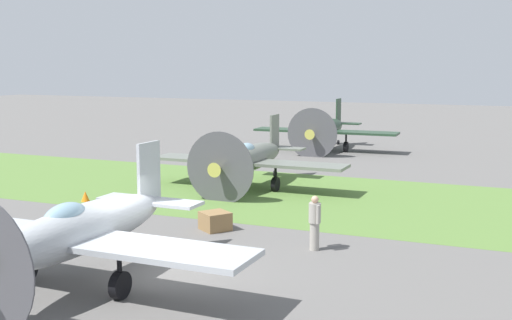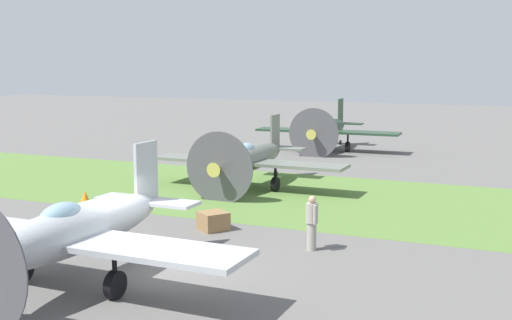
{
  "view_description": "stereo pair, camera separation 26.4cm",
  "coord_description": "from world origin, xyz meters",
  "px_view_note": "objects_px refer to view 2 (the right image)",
  "views": [
    {
      "loc": [
        -9.17,
        14.86,
        5.77
      ],
      "look_at": [
        2.48,
        -12.48,
        1.31
      ],
      "focal_mm": 45.1,
      "sensor_mm": 36.0,
      "label": 1
    },
    {
      "loc": [
        -9.41,
        14.75,
        5.77
      ],
      "look_at": [
        2.48,
        -12.48,
        1.31
      ],
      "focal_mm": 45.1,
      "sensor_mm": 36.0,
      "label": 2
    }
  ],
  "objects_px": {
    "ground_crew_mechanic": "(312,222)",
    "runway_marker_cone": "(85,196)",
    "airplane_lead": "(74,230)",
    "airplane_wingman": "(250,158)",
    "airplane_trail": "(328,129)",
    "supply_crate": "(213,221)"
  },
  "relations": [
    {
      "from": "ground_crew_mechanic",
      "to": "runway_marker_cone",
      "type": "distance_m",
      "value": 11.57
    },
    {
      "from": "ground_crew_mechanic",
      "to": "airplane_lead",
      "type": "bearing_deg",
      "value": 99.6
    },
    {
      "from": "airplane_lead",
      "to": "ground_crew_mechanic",
      "type": "height_order",
      "value": "airplane_lead"
    },
    {
      "from": "airplane_lead",
      "to": "airplane_wingman",
      "type": "xyz_separation_m",
      "value": [
        1.31,
        -14.11,
        -0.09
      ]
    },
    {
      "from": "airplane_trail",
      "to": "supply_crate",
      "type": "distance_m",
      "value": 21.87
    },
    {
      "from": "airplane_lead",
      "to": "airplane_wingman",
      "type": "relative_size",
      "value": 1.07
    },
    {
      "from": "airplane_lead",
      "to": "airplane_trail",
      "type": "bearing_deg",
      "value": -85.84
    },
    {
      "from": "airplane_wingman",
      "to": "ground_crew_mechanic",
      "type": "height_order",
      "value": "airplane_wingman"
    },
    {
      "from": "airplane_trail",
      "to": "supply_crate",
      "type": "relative_size",
      "value": 10.76
    },
    {
      "from": "airplane_wingman",
      "to": "airplane_trail",
      "type": "height_order",
      "value": "airplane_trail"
    },
    {
      "from": "supply_crate",
      "to": "runway_marker_cone",
      "type": "xyz_separation_m",
      "value": [
        7.18,
        -2.06,
        -0.1
      ]
    },
    {
      "from": "runway_marker_cone",
      "to": "ground_crew_mechanic",
      "type": "bearing_deg",
      "value": 164.72
    },
    {
      "from": "supply_crate",
      "to": "airplane_wingman",
      "type": "bearing_deg",
      "value": -75.36
    },
    {
      "from": "airplane_trail",
      "to": "ground_crew_mechanic",
      "type": "height_order",
      "value": "airplane_trail"
    },
    {
      "from": "airplane_lead",
      "to": "supply_crate",
      "type": "bearing_deg",
      "value": -95.51
    },
    {
      "from": "airplane_lead",
      "to": "supply_crate",
      "type": "distance_m",
      "value": 6.68
    },
    {
      "from": "airplane_trail",
      "to": "ground_crew_mechanic",
      "type": "xyz_separation_m",
      "value": [
        -6.52,
        22.67,
        -0.54
      ]
    },
    {
      "from": "airplane_lead",
      "to": "airplane_trail",
      "type": "xyz_separation_m",
      "value": [
        1.89,
        -28.23,
        -0.05
      ]
    },
    {
      "from": "ground_crew_mechanic",
      "to": "supply_crate",
      "type": "height_order",
      "value": "ground_crew_mechanic"
    },
    {
      "from": "runway_marker_cone",
      "to": "airplane_lead",
      "type": "bearing_deg",
      "value": 127.13
    },
    {
      "from": "airplane_wingman",
      "to": "runway_marker_cone",
      "type": "distance_m",
      "value": 7.67
    },
    {
      "from": "airplane_wingman",
      "to": "airplane_trail",
      "type": "relative_size",
      "value": 0.97
    }
  ]
}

